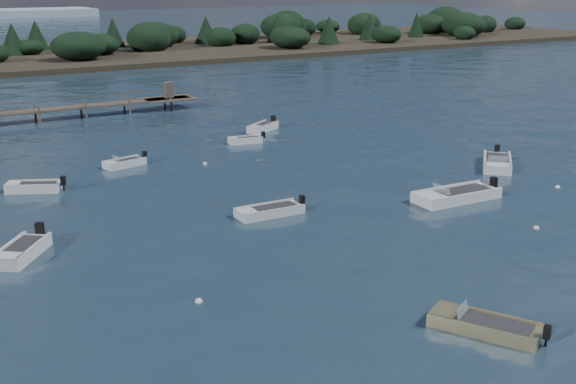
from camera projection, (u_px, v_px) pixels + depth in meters
ground at (95, 96)px, 80.60m from camera, size 400.00×400.00×0.00m
dinghy_mid_white_a at (456, 197)px, 43.18m from camera, size 5.85×2.27×1.36m
tender_far_grey_b at (263, 129)px, 62.46m from camera, size 3.64×2.89×1.29m
dinghy_extra_b at (125, 164)px, 50.83m from camera, size 3.33×1.78×1.09m
tender_far_white at (245, 141)px, 57.88m from camera, size 3.08×1.54×1.03m
dinghy_near_olive at (484, 328)px, 27.26m from camera, size 3.25×4.33×1.08m
dinghy_mid_white_b at (497, 164)px, 50.69m from camera, size 4.80×4.72×1.31m
dinghy_mid_grey at (269, 212)px, 40.49m from camera, size 4.17×1.60×1.05m
tender_far_grey at (34, 189)px, 44.94m from camera, size 3.59×2.63×1.17m
dinghy_extra_a at (22, 253)px, 34.44m from camera, size 3.38×3.78×1.29m
buoy_b at (536, 228)px, 38.36m from camera, size 0.32×0.32×0.32m
buoy_c at (199, 302)px, 29.74m from camera, size 0.32×0.32×0.32m
buoy_d at (557, 188)px, 45.76m from camera, size 0.32×0.32×0.32m
buoy_e at (205, 164)px, 51.45m from camera, size 0.32×0.32×0.32m
far_headland at (167, 41)px, 125.19m from camera, size 190.00×40.00×5.80m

